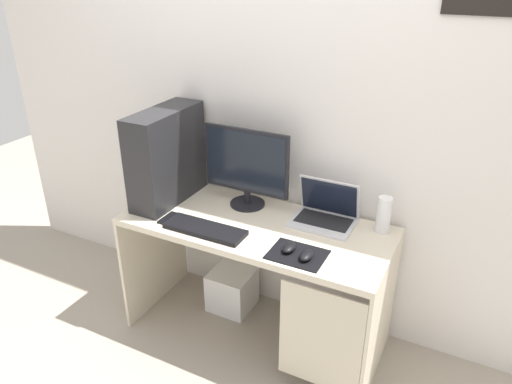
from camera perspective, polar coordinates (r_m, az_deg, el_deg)
name	(u,v)px	position (r m, az deg, el deg)	size (l,w,h in m)	color
ground_plane	(256,332)	(2.92, 0.00, -16.09)	(8.00, 8.00, 0.00)	#9E9384
wall_back	(286,97)	(2.56, 3.53, 11.08)	(4.00, 0.05, 2.60)	silver
desk	(258,249)	(2.56, 0.26, -6.78)	(1.39, 0.59, 0.72)	beige
pc_tower	(167,156)	(2.69, -10.47, 4.19)	(0.18, 0.50, 0.52)	#232326
monitor	(246,167)	(2.58, -1.14, 2.98)	(0.49, 0.19, 0.44)	black
laptop	(325,214)	(2.52, 8.09, -2.55)	(0.32, 0.24, 0.22)	silver
speaker	(384,215)	(2.46, 14.78, -2.59)	(0.07, 0.07, 0.19)	white
keyboard	(205,229)	(2.44, -6.01, -4.37)	(0.42, 0.14, 0.02)	black
mousepad	(297,254)	(2.25, 4.88, -7.33)	(0.26, 0.20, 0.01)	black
mouse_left	(289,247)	(2.26, 3.94, -6.52)	(0.06, 0.10, 0.03)	black
mouse_right	(306,255)	(2.22, 5.96, -7.41)	(0.06, 0.10, 0.03)	black
cell_phone	(170,218)	(2.57, -10.11, -3.08)	(0.07, 0.13, 0.01)	black
subwoofer	(232,289)	(3.03, -2.82, -11.36)	(0.25, 0.25, 0.25)	white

